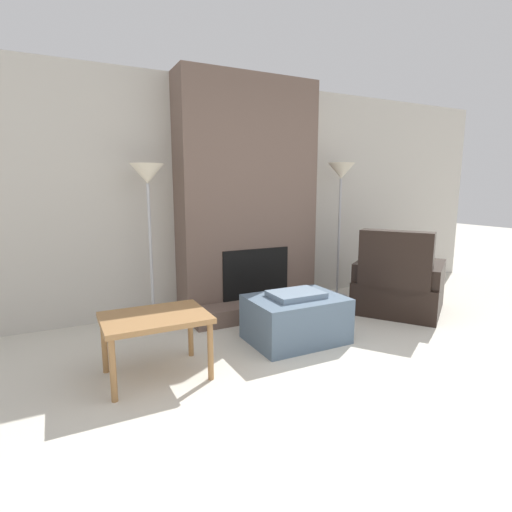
{
  "coord_description": "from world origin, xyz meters",
  "views": [
    {
      "loc": [
        -1.99,
        -1.45,
        1.42
      ],
      "look_at": [
        0.0,
        2.47,
        0.65
      ],
      "focal_mm": 28.0,
      "sensor_mm": 36.0,
      "label": 1
    }
  ],
  "objects_px": {
    "side_table": "(155,323)",
    "floor_lamp_right": "(341,182)",
    "floor_lamp_left": "(148,187)",
    "armchair": "(398,288)",
    "ottoman": "(296,318)"
  },
  "relations": [
    {
      "from": "armchair",
      "to": "side_table",
      "type": "height_order",
      "value": "armchair"
    },
    {
      "from": "armchair",
      "to": "floor_lamp_right",
      "type": "distance_m",
      "value": 1.46
    },
    {
      "from": "floor_lamp_right",
      "to": "floor_lamp_left",
      "type": "bearing_deg",
      "value": 180.0
    },
    {
      "from": "side_table",
      "to": "floor_lamp_right",
      "type": "distance_m",
      "value": 3.03
    },
    {
      "from": "side_table",
      "to": "floor_lamp_left",
      "type": "height_order",
      "value": "floor_lamp_left"
    },
    {
      "from": "side_table",
      "to": "armchair",
      "type": "bearing_deg",
      "value": 6.76
    },
    {
      "from": "side_table",
      "to": "floor_lamp_left",
      "type": "bearing_deg",
      "value": 78.48
    },
    {
      "from": "ottoman",
      "to": "side_table",
      "type": "xyz_separation_m",
      "value": [
        -1.32,
        -0.13,
        0.2
      ]
    },
    {
      "from": "ottoman",
      "to": "floor_lamp_left",
      "type": "xyz_separation_m",
      "value": [
        -1.09,
        1.02,
        1.2
      ]
    },
    {
      "from": "side_table",
      "to": "floor_lamp_left",
      "type": "xyz_separation_m",
      "value": [
        0.23,
        1.14,
        0.99
      ]
    },
    {
      "from": "side_table",
      "to": "floor_lamp_left",
      "type": "relative_size",
      "value": 0.47
    },
    {
      "from": "floor_lamp_left",
      "to": "floor_lamp_right",
      "type": "height_order",
      "value": "floor_lamp_right"
    },
    {
      "from": "armchair",
      "to": "floor_lamp_right",
      "type": "height_order",
      "value": "floor_lamp_right"
    },
    {
      "from": "ottoman",
      "to": "floor_lamp_right",
      "type": "xyz_separation_m",
      "value": [
        1.29,
        1.02,
        1.26
      ]
    },
    {
      "from": "side_table",
      "to": "floor_lamp_right",
      "type": "height_order",
      "value": "floor_lamp_right"
    }
  ]
}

